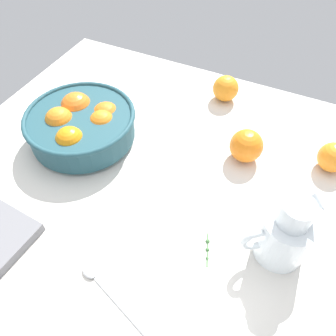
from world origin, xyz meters
TOP-DOWN VIEW (x-y plane):
  - ground_plane at (0.00, 0.00)cm, footprint 110.89×89.69cm
  - fruit_bowl at (-25.92, 2.75)cm, footprint 27.09×27.09cm
  - juice_pitcher at (26.23, -7.30)cm, footprint 12.33×10.63cm
  - juice_glass at (20.97, -28.01)cm, footprint 7.47×7.47cm
  - loose_orange_0 at (32.02, 19.55)cm, footprint 7.05×7.05cm
  - loose_orange_1 at (12.84, 13.98)cm, footprint 7.97×7.97cm
  - loose_orange_2 at (0.88, 33.66)cm, footprint 7.24×7.24cm
  - spoon at (-0.46, -28.42)cm, footprint 16.62×7.09cm
  - herb_sprig_0 at (13.73, -12.64)cm, footprint 2.80×7.01cm

SIDE VIEW (x-z plane):
  - ground_plane at x=0.00cm, z-range -3.00..0.00cm
  - herb_sprig_0 at x=13.73cm, z-range -0.21..0.72cm
  - spoon at x=-0.46cm, z-range -0.07..0.93cm
  - loose_orange_0 at x=32.02cm, z-range 0.00..7.05cm
  - loose_orange_2 at x=0.88cm, z-range 0.00..7.24cm
  - juice_glass at x=20.97cm, z-range -0.66..8.57cm
  - loose_orange_1 at x=12.84cm, z-range 0.00..7.97cm
  - fruit_bowl at x=-25.92cm, z-range -0.16..9.76cm
  - juice_pitcher at x=26.23cm, z-range -2.47..13.83cm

